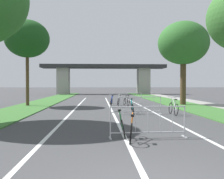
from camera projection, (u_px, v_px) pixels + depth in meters
grass_verge_left at (43, 102)px, 24.42m from camera, size 3.09×50.78×0.05m
grass_verge_right at (171, 102)px, 25.06m from camera, size 3.09×50.78×0.05m
sidewalk_path_right at (194, 102)px, 25.18m from camera, size 1.62×50.78×0.08m
lane_stripe_center at (111, 108)px, 18.66m from camera, size 0.14×29.38×0.01m
lane_stripe_right_lane at (145, 108)px, 18.79m from camera, size 0.14×29.38×0.01m
lane_stripe_left_lane at (75, 108)px, 18.53m from camera, size 0.14×29.38×0.01m
overpass_bridge at (104, 74)px, 45.83m from camera, size 22.19×3.62×5.32m
tree_left_oak_mid at (27, 39)px, 20.46m from camera, size 3.57×3.57×6.97m
tree_right_cypress_far at (183, 43)px, 21.49m from camera, size 4.28×4.28×7.10m
crowd_barrier_nearest at (148, 122)px, 8.33m from camera, size 2.57×0.55×1.05m
crowd_barrier_second at (140, 105)px, 14.98m from camera, size 2.56×0.53×1.05m
crowd_barrier_third at (127, 99)px, 21.60m from camera, size 2.57×0.55×1.05m
bicycle_blue_0 at (111, 101)px, 20.96m from camera, size 0.54×1.56×0.92m
bicycle_silver_1 at (173, 108)px, 14.66m from camera, size 0.55×1.79×1.04m
bicycle_green_2 at (122, 125)px, 8.67m from camera, size 0.53×1.60×0.93m
bicycle_black_3 at (127, 101)px, 21.01m from camera, size 0.47×1.68×0.92m
bicycle_white_4 at (119, 101)px, 21.04m from camera, size 0.46×1.66×0.98m
bicycle_teal_5 at (132, 107)px, 15.45m from camera, size 0.48×1.61×0.92m
bicycle_orange_6 at (131, 129)px, 7.92m from camera, size 0.55×1.66×0.87m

